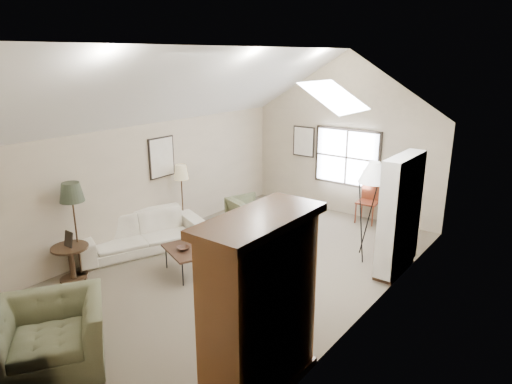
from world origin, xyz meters
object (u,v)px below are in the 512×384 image
Objects in this scene: sofa at (141,233)px; side_chair at (368,198)px; armoire at (260,307)px; side_table at (72,263)px; armchair_far at (249,214)px; armchair_near at (49,336)px; coffee_table at (184,262)px.

sofa is 2.10× the size of side_chair.
side_table is (-4.31, 0.19, -0.78)m from armoire.
side_table is (-1.02, -3.82, -0.06)m from armchair_far.
armchair_near is 1.42× the size of coffee_table.
side_chair is (-1.35, 6.10, -0.49)m from armoire.
sofa reaches higher than side_table.
sofa is 1.60m from side_table.
coffee_table is 4.82m from side_chair.
sofa is 5.28m from side_chair.
sofa is at bearing 92.53° from side_table.
armoire is 4.79m from sofa.
armchair_near is at bearing 119.86° from armchair_far.
armchair_far is at bearing 129.34° from armoire.
armchair_near is 1.59× the size of armchair_far.
armoire is 0.86× the size of sofa.
armchair_far is 0.70× the size of side_chair.
side_chair reaches higher than sofa.
sofa is at bearing 83.96° from armchair_far.
armoire is 3.37m from coffee_table.
coffee_table is 0.78× the size of side_chair.
armchair_far reaches higher than sofa.
side_chair is (2.96, 5.91, 0.29)m from side_table.
armchair_far is at bearing 43.29° from armchair_near.
side_table is at bearing -155.46° from sofa.
side_table is at bearing 85.97° from armchair_near.
armchair_far is 2.86m from side_chair.
armoire reaches higher than side_table.
side_chair reaches higher than armchair_near.
armoire reaches higher than coffee_table.
side_chair is at bearing 25.62° from armchair_near.
armchair_near is 1.10× the size of side_chair.
side_chair is (1.94, 2.09, 0.22)m from armchair_far.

